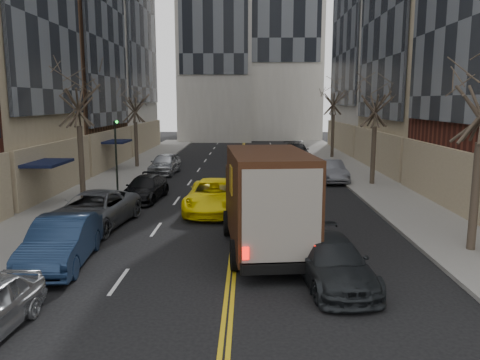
% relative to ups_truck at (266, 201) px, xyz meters
% --- Properties ---
extents(sidewalk_left, '(4.00, 66.00, 0.15)m').
position_rel_ups_truck_xyz_m(sidewalk_left, '(-10.20, 15.98, -1.85)').
color(sidewalk_left, slate).
rests_on(sidewalk_left, ground).
extents(sidewalk_right, '(4.00, 66.00, 0.15)m').
position_rel_ups_truck_xyz_m(sidewalk_right, '(7.80, 15.98, -1.85)').
color(sidewalk_right, slate).
rests_on(sidewalk_right, ground).
extents(tree_lf_mid, '(3.20, 3.20, 8.91)m').
position_rel_ups_truck_xyz_m(tree_lf_mid, '(-10.00, 8.98, 4.67)').
color(tree_lf_mid, '#382D23').
rests_on(tree_lf_mid, sidewalk_left).
extents(tree_lf_far, '(3.20, 3.20, 8.12)m').
position_rel_ups_truck_xyz_m(tree_lf_far, '(-10.00, 21.98, 4.10)').
color(tree_lf_far, '#382D23').
rests_on(tree_lf_far, sidewalk_left).
extents(tree_rt_mid, '(3.20, 3.20, 8.32)m').
position_rel_ups_truck_xyz_m(tree_rt_mid, '(7.60, 13.98, 4.24)').
color(tree_rt_mid, '#382D23').
rests_on(tree_rt_mid, sidewalk_right).
extents(tree_rt_far, '(3.20, 3.20, 9.11)m').
position_rel_ups_truck_xyz_m(tree_rt_far, '(7.60, 28.98, 4.81)').
color(tree_rt_far, '#382D23').
rests_on(tree_rt_far, sidewalk_right).
extents(traffic_signal, '(0.29, 0.26, 4.70)m').
position_rel_ups_truck_xyz_m(traffic_signal, '(-8.59, 10.98, 0.89)').
color(traffic_signal, black).
rests_on(traffic_signal, sidewalk_left).
extents(ups_truck, '(3.41, 7.21, 3.82)m').
position_rel_ups_truck_xyz_m(ups_truck, '(0.00, 0.00, 0.00)').
color(ups_truck, black).
rests_on(ups_truck, ground).
extents(observer_sedan, '(2.51, 4.98, 1.39)m').
position_rel_ups_truck_xyz_m(observer_sedan, '(1.92, -3.02, -1.23)').
color(observer_sedan, black).
rests_on(observer_sedan, ground).
extents(taxi, '(2.77, 5.82, 1.60)m').
position_rel_ups_truck_xyz_m(taxi, '(-2.42, 6.45, -1.12)').
color(taxi, '#FFE70A').
rests_on(taxi, ground).
extents(pedestrian, '(0.58, 0.75, 1.83)m').
position_rel_ups_truck_xyz_m(pedestrian, '(1.05, 1.81, -1.01)').
color(pedestrian, black).
rests_on(pedestrian, ground).
extents(parked_lf_b, '(2.18, 5.13, 1.64)m').
position_rel_ups_truck_xyz_m(parked_lf_b, '(-7.04, -1.54, -1.10)').
color(parked_lf_b, '#13233E').
rests_on(parked_lf_b, ground).
extents(parked_lf_c, '(3.29, 5.98, 1.59)m').
position_rel_ups_truck_xyz_m(parked_lf_c, '(-7.50, 3.20, -1.13)').
color(parked_lf_c, '#505358').
rests_on(parked_lf_c, ground).
extents(parked_lf_d, '(2.30, 4.81, 1.35)m').
position_rel_ups_truck_xyz_m(parked_lf_d, '(-6.51, 9.14, -1.25)').
color(parked_lf_d, black).
rests_on(parked_lf_d, ground).
extents(parked_lf_e, '(2.16, 4.80, 1.60)m').
position_rel_ups_truck_xyz_m(parked_lf_e, '(-7.08, 18.75, -1.13)').
color(parked_lf_e, '#B8BBC0').
rests_on(parked_lf_e, ground).
extents(parked_rt_a, '(1.97, 4.68, 1.51)m').
position_rel_ups_truck_xyz_m(parked_rt_a, '(5.10, 15.56, -1.17)').
color(parked_rt_a, '#515259').
rests_on(parked_rt_a, ground).
extents(parked_rt_b, '(2.32, 4.81, 1.32)m').
position_rel_ups_truck_xyz_m(parked_rt_b, '(3.90, 17.85, -1.27)').
color(parked_rt_b, '#A1A5A9').
rests_on(parked_rt_b, ground).
extents(parked_rt_c, '(2.32, 5.68, 1.65)m').
position_rel_ups_truck_xyz_m(parked_rt_c, '(3.90, 27.46, -1.10)').
color(parked_rt_c, black).
rests_on(parked_rt_c, ground).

